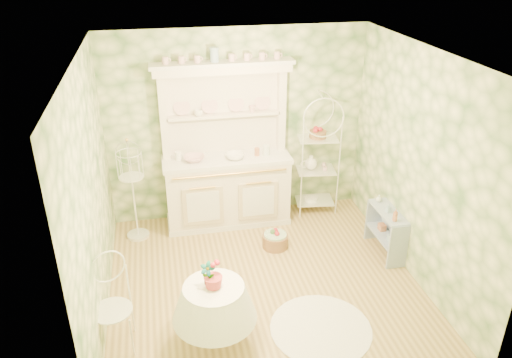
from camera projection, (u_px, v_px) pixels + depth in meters
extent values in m
plane|color=tan|center=(264.00, 283.00, 5.96)|extent=(3.60, 3.60, 0.00)
plane|color=white|center=(267.00, 56.00, 4.77)|extent=(3.60, 3.60, 0.00)
plane|color=#ECEEBA|center=(92.00, 198.00, 5.04)|extent=(3.60, 3.60, 0.00)
plane|color=#ECEEBA|center=(419.00, 168.00, 5.69)|extent=(3.60, 3.60, 0.00)
plane|color=#ECEEBA|center=(237.00, 126.00, 6.95)|extent=(3.60, 3.60, 0.00)
plane|color=#ECEEBA|center=(317.00, 286.00, 3.78)|extent=(3.60, 3.60, 0.00)
cube|color=white|center=(226.00, 148.00, 6.75)|extent=(1.87, 0.61, 2.29)
cube|color=white|center=(316.00, 158.00, 7.21)|extent=(0.57, 0.45, 1.70)
cube|color=#95A8C5|center=(386.00, 231.00, 6.41)|extent=(0.30, 0.76, 0.65)
cylinder|color=white|center=(215.00, 313.00, 4.92)|extent=(0.94, 0.94, 0.79)
cube|color=white|center=(112.00, 310.00, 4.86)|extent=(0.54, 0.54, 0.92)
cube|color=white|center=(133.00, 189.00, 6.57)|extent=(0.37, 0.37, 1.47)
cylinder|color=#906744|center=(275.00, 239.00, 6.61)|extent=(0.44, 0.44, 0.23)
cylinder|color=white|center=(321.00, 328.00, 5.27)|extent=(1.36, 1.36, 0.01)
imported|color=white|center=(194.00, 160.00, 6.71)|extent=(0.31, 0.31, 0.07)
imported|color=white|center=(235.00, 158.00, 6.77)|extent=(0.26, 0.26, 0.08)
imported|color=white|center=(198.00, 114.00, 6.61)|extent=(0.12, 0.12, 0.09)
imported|color=white|center=(252.00, 110.00, 6.76)|extent=(0.10, 0.10, 0.09)
imported|color=#3F7238|center=(208.00, 276.00, 4.70)|extent=(0.17, 0.15, 0.28)
imported|color=#AE6A46|center=(395.00, 216.00, 6.04)|extent=(0.08, 0.08, 0.16)
imported|color=#8AADC4|center=(388.00, 209.00, 6.24)|extent=(0.06, 0.06, 0.11)
imported|color=silver|center=(379.00, 200.00, 6.49)|extent=(0.09, 0.09, 0.10)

